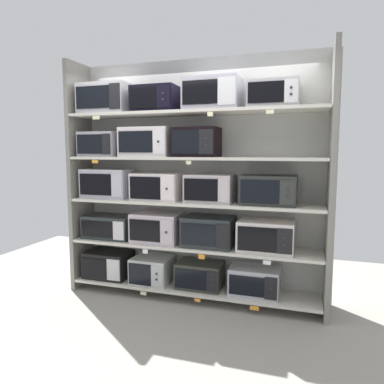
{
  "coord_description": "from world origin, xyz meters",
  "views": [
    {
      "loc": [
        1.18,
        -3.66,
        1.62
      ],
      "look_at": [
        0.0,
        0.0,
        1.19
      ],
      "focal_mm": 33.58,
      "sensor_mm": 36.0,
      "label": 1
    }
  ],
  "objects": [
    {
      "name": "price_tag_1",
      "position": [
        0.13,
        -0.23,
        0.08
      ],
      "size": [
        0.07,
        0.0,
        0.03
      ],
      "primitive_type": "cube",
      "color": "orange"
    },
    {
      "name": "microwave_4",
      "position": [
        -1.02,
        -0.0,
        0.74
      ],
      "size": [
        0.58,
        0.35,
        0.26
      ],
      "color": "#282F2F",
      "rests_on": "shelf_1"
    },
    {
      "name": "price_tag_5",
      "position": [
        0.84,
        -0.23,
        0.55
      ],
      "size": [
        0.07,
        0.0,
        0.04
      ],
      "primitive_type": "cube",
      "color": "white"
    },
    {
      "name": "microwave_3",
      "position": [
        0.69,
        -0.0,
        0.27
      ],
      "size": [
        0.51,
        0.37,
        0.29
      ],
      "color": "#B1B3BC",
      "rests_on": "shelf_0"
    },
    {
      "name": "price_tag_0",
      "position": [
        -0.48,
        -0.23,
        0.08
      ],
      "size": [
        0.07,
        0.0,
        0.04
      ],
      "primitive_type": "cube",
      "color": "beige"
    },
    {
      "name": "microwave_10",
      "position": [
        0.2,
        -0.0,
        1.23
      ],
      "size": [
        0.5,
        0.37,
        0.3
      ],
      "color": "#BEB3B6",
      "rests_on": "shelf_2"
    },
    {
      "name": "microwave_17",
      "position": [
        0.22,
        -0.0,
        2.21
      ],
      "size": [
        0.57,
        0.35,
        0.33
      ],
      "color": "#9F9BA9",
      "rests_on": "shelf_4"
    },
    {
      "name": "upright_right",
      "position": [
        1.4,
        0.0,
        1.32
      ],
      "size": [
        0.05,
        0.46,
        2.64
      ],
      "primitive_type": "cube",
      "color": "gray",
      "rests_on": "ground"
    },
    {
      "name": "price_tag_6",
      "position": [
        -1.04,
        -0.23,
        1.51
      ],
      "size": [
        0.08,
        0.0,
        0.03
      ],
      "primitive_type": "cube",
      "color": "orange"
    },
    {
      "name": "microwave_9",
      "position": [
        -0.4,
        -0.0,
        1.23
      ],
      "size": [
        0.53,
        0.4,
        0.3
      ],
      "color": "silver",
      "rests_on": "shelf_2"
    },
    {
      "name": "price_tag_8",
      "position": [
        -1.01,
        -0.23,
        1.99
      ],
      "size": [
        0.09,
        0.0,
        0.04
      ],
      "primitive_type": "cube",
      "color": "beige"
    },
    {
      "name": "microwave_2",
      "position": [
        0.09,
        -0.0,
        0.27
      ],
      "size": [
        0.49,
        0.35,
        0.28
      ],
      "color": "#32342C",
      "rests_on": "shelf_0"
    },
    {
      "name": "microwave_15",
      "position": [
        -1.02,
        -0.0,
        2.21
      ],
      "size": [
        0.57,
        0.38,
        0.34
      ],
      "color": "#B6B1B7",
      "rests_on": "shelf_4"
    },
    {
      "name": "price_tag_10",
      "position": [
        0.83,
        -0.23,
        1.99
      ],
      "size": [
        0.07,
        0.0,
        0.04
      ],
      "primitive_type": "cube",
      "color": "beige"
    },
    {
      "name": "microwave_5",
      "position": [
        -0.4,
        -0.0,
        0.77
      ],
      "size": [
        0.53,
        0.42,
        0.33
      ],
      "color": "#BFB0BC",
      "rests_on": "shelf_1"
    },
    {
      "name": "microwave_1",
      "position": [
        -0.47,
        -0.0,
        0.28
      ],
      "size": [
        0.43,
        0.42,
        0.29
      ],
      "color": "#B9BEBA",
      "rests_on": "shelf_0"
    },
    {
      "name": "price_tag_7",
      "position": [
        0.04,
        -0.23,
        1.51
      ],
      "size": [
        0.05,
        0.0,
        0.04
      ],
      "primitive_type": "cube",
      "color": "beige"
    },
    {
      "name": "microwave_13",
      "position": [
        -0.52,
        -0.0,
        1.72
      ],
      "size": [
        0.57,
        0.35,
        0.32
      ],
      "color": "silver",
      "rests_on": "shelf_3"
    },
    {
      "name": "price_tag_4",
      "position": [
        0.18,
        -0.23,
        0.55
      ],
      "size": [
        0.07,
        0.0,
        0.05
      ],
      "primitive_type": "cube",
      "color": "orange"
    },
    {
      "name": "shelf_0",
      "position": [
        0.0,
        0.0,
        0.12
      ],
      "size": [
        2.74,
        0.46,
        0.03
      ],
      "primitive_type": "cube",
      "color": "beige",
      "rests_on": "ground"
    },
    {
      "name": "microwave_8",
      "position": [
        -1.03,
        -0.0,
        1.25
      ],
      "size": [
        0.56,
        0.35,
        0.33
      ],
      "color": "#B7B5C3",
      "rests_on": "shelf_2"
    },
    {
      "name": "upright_left",
      "position": [
        -1.4,
        0.0,
        1.32
      ],
      "size": [
        0.05,
        0.46,
        2.64
      ],
      "primitive_type": "cube",
      "color": "gray",
      "rests_on": "ground"
    },
    {
      "name": "microwave_18",
      "position": [
        0.84,
        -0.0,
        2.17
      ],
      "size": [
        0.49,
        0.39,
        0.26
      ],
      "color": "#A29FA2",
      "rests_on": "shelf_4"
    },
    {
      "name": "microwave_14",
      "position": [
        0.05,
        -0.0,
        1.72
      ],
      "size": [
        0.46,
        0.36,
        0.31
      ],
      "color": "black",
      "rests_on": "shelf_3"
    },
    {
      "name": "microwave_11",
      "position": [
        0.81,
        -0.0,
        1.23
      ],
      "size": [
        0.55,
        0.37,
        0.3
      ],
      "color": "#2C2F2B",
      "rests_on": "shelf_2"
    },
    {
      "name": "shelf_3",
      "position": [
        0.0,
        0.0,
        1.55
      ],
      "size": [
        2.74,
        0.46,
        0.03
      ],
      "primitive_type": "cube",
      "color": "beige"
    },
    {
      "name": "price_tag_2",
      "position": [
        0.73,
        -0.23,
        0.07
      ],
      "size": [
        0.09,
        0.0,
        0.04
      ],
      "primitive_type": "cube",
      "color": "orange"
    },
    {
      "name": "back_panel",
      "position": [
        0.0,
        0.25,
        1.32
      ],
      "size": [
        2.94,
        0.04,
        2.64
      ],
      "primitive_type": "cube",
      "color": "#B2B2AD",
      "rests_on": "ground"
    },
    {
      "name": "price_tag_3",
      "position": [
        -0.45,
        -0.23,
        0.55
      ],
      "size": [
        0.06,
        0.0,
        0.05
      ],
      "primitive_type": "cube",
      "color": "white"
    },
    {
      "name": "microwave_6",
      "position": [
        0.19,
        -0.0,
        0.77
      ],
      "size": [
        0.54,
        0.4,
        0.32
      ],
      "color": "#262B2D",
      "rests_on": "shelf_1"
    },
    {
      "name": "microwave_16",
      "position": [
        -0.4,
        -0.0,
        2.18
      ],
      "size": [
        0.48,
        0.4,
        0.28
      ],
      "color": "black",
      "rests_on": "shelf_4"
    },
    {
      "name": "shelf_1",
      "position": [
        0.0,
        0.0,
        0.59
      ],
      "size": [
        2.74,
        0.46,
        0.03
      ],
      "primitive_type": "cube",
      "color": "beige"
    },
    {
      "name": "microwave_0",
      "position": [
        -1.05,
        -0.0,
        0.28
      ],
      "size": [
        0.52,
        0.38,
        0.31
      ],
      "color": "black",
      "rests_on": "shelf_0"
    },
    {
      "name": "ground",
      "position": [
        0.0,
        -1.0,
        -0.01
      ],
      "size": [
        6.74,
        6.0,
        0.02
      ],
      "primitive_type": "cube",
      "color": "gray"
    },
    {
      "name": "price_tag_9",
      "position": [
        0.26,
        -0.23,
        1.98
      ],
      "size": [
        0.06,
        0.0,
        0.04
      ],
      "primitive_type": "cube",
      "color": "beige"
    },
    {
      "name": "microwave_12",
      "position": [
        -1.09,
        -0.0,
        1.7
      ],
      "size": [
        0.45,
        0.4,
        0.28
      ],
      "color": "#A3A1AD",
      "rests_on": "shelf_3"
    },
    {
      "name": "shelf_4",
      "position": [
        0.0,
        0.0,
        2.03
      ],
      "size": [
        2.74,
        0.46,
        0.03
      ],
      "primitive_type": "cube",
      "color": "beige"
    },
    {
      "name": "microwave_7",
      "position": [
        0.8,
        -0.0,
        0.76
      ],
      "size": [
        0.56,
        0.39,
        0.31
      ],
      "color": "silver",
      "rests_on": "shelf_1"
    },
    {
      "name": "shelf_2",
      "position": [
        0.0,
        0.0,
        1.07
      ],
      "size": [
        2.74,
        0.46,
        0.03
      ],
      "primitive_type": "cube",
      "color": "beige"
    }
  ]
}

